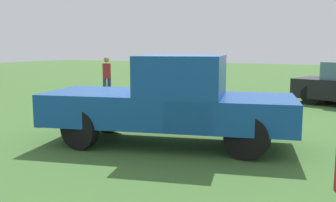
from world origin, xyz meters
TOP-DOWN VIEW (x-y plane):
  - ground_plane at (0.00, 0.00)m, footprint 80.00×80.00m
  - pickup_truck at (0.29, -0.54)m, footprint 5.31×3.09m
  - person_bystander at (-5.31, 4.60)m, footprint 0.43×0.43m
  - traffic_cone at (-4.42, 1.23)m, footprint 0.32×0.32m

SIDE VIEW (x-z plane):
  - ground_plane at x=0.00m, z-range 0.00..0.00m
  - traffic_cone at x=-4.42m, z-range 0.00..0.55m
  - person_bystander at x=-5.31m, z-range 0.10..1.72m
  - pickup_truck at x=0.29m, z-range 0.04..1.86m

